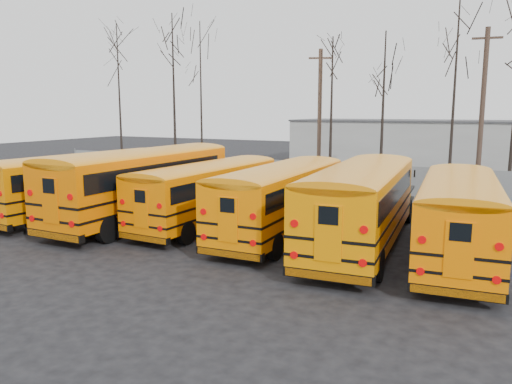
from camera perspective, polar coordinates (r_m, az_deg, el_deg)
The scene contains 17 objects.
ground at distance 19.09m, azimuth -4.51°, elevation -5.86°, with size 120.00×120.00×0.00m, color black.
fence at distance 29.60m, azimuth 7.67°, elevation 1.48°, with size 40.00×0.04×2.00m, color gray.
distant_building at distance 48.40m, azimuth 17.89°, elevation 5.32°, with size 22.00×8.00×4.00m, color #B6B7B1.
bus_a at distance 25.20m, azimuth -18.99°, elevation 1.46°, with size 3.36×10.94×3.02m.
bus_b at distance 23.10m, azimuth -12.47°, elevation 1.55°, with size 2.80×11.97×3.34m.
bus_c at distance 21.83m, azimuth -5.28°, elevation 0.47°, with size 2.59×10.12×2.81m.
bus_d at distance 19.97m, azimuth 3.10°, elevation -0.15°, with size 2.70×10.51×2.92m.
bus_e at distance 18.49m, azimuth 12.09°, elevation -0.69°, with size 3.45×11.40×3.15m.
bus_f at distance 17.94m, azimuth 22.20°, elevation -1.95°, with size 3.30×10.53×2.90m.
utility_pole_left at distance 34.54m, azimuth 7.28°, elevation 8.67°, with size 1.53×0.72×9.04m.
utility_pole_right at distance 35.48m, azimuth 24.46°, elevation 8.85°, with size 1.81×0.37×10.15m.
tree_0 at distance 41.24m, azimuth -15.33°, elevation 10.10°, with size 0.26×0.26×11.58m, color black.
tree_1 at distance 41.12m, azimuth -9.36°, elevation 10.95°, with size 0.26×0.26×12.50m, color black.
tree_2 at distance 36.99m, azimuth -6.29°, elevation 10.24°, with size 0.26×0.26×11.25m, color black.
tree_3 at distance 33.47m, azimuth 8.60°, elevation 8.95°, with size 0.26×0.26×9.67m, color black.
tree_4 at distance 34.26m, azimuth 14.30°, elevation 9.09°, with size 0.26×0.26×10.05m, color black.
tree_5 at distance 31.69m, azimuth 21.71°, elevation 10.50°, with size 0.26×0.26×12.01m, color black.
Camera 1 is at (9.66, -15.69, 4.99)m, focal length 35.00 mm.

